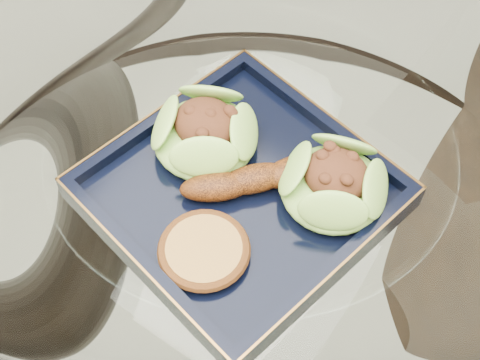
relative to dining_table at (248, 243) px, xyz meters
The scene contains 6 objects.
dining_table is the anchor object (origin of this frame).
navy_plate 0.18m from the dining_table, 71.78° to the right, with size 0.27×0.27×0.02m, color black.
lettuce_wrap_left 0.21m from the dining_table, 168.64° to the right, with size 0.11×0.11×0.04m, color #5BA02E.
lettuce_wrap_right 0.22m from the dining_table, ahead, with size 0.11×0.11×0.04m, color #558C28.
roasted_plantain 0.20m from the dining_table, 48.29° to the right, with size 0.15×0.03×0.03m, color #6A2F0B.
crumb_patty 0.23m from the dining_table, 78.28° to the right, with size 0.08×0.08×0.01m, color #AA7C38.
Camera 1 is at (0.22, -0.35, 1.37)m, focal length 50.00 mm.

